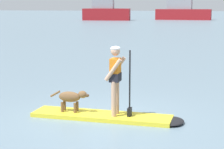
{
  "coord_description": "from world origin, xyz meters",
  "views": [
    {
      "loc": [
        2.62,
        -9.02,
        2.68
      ],
      "look_at": [
        0.0,
        1.0,
        0.9
      ],
      "focal_mm": 64.42,
      "sensor_mm": 36.0,
      "label": 1
    }
  ],
  "objects_px": {
    "person_paddler": "(116,75)",
    "moored_boat_outer": "(106,11)",
    "dog": "(71,97)",
    "paddleboard": "(111,117)",
    "moored_boat_starboard": "(182,11)"
  },
  "relations": [
    {
      "from": "person_paddler",
      "to": "moored_boat_outer",
      "type": "xyz_separation_m",
      "value": [
        -17.84,
        63.14,
        0.6
      ]
    },
    {
      "from": "person_paddler",
      "to": "dog",
      "type": "distance_m",
      "value": 1.28
    },
    {
      "from": "paddleboard",
      "to": "person_paddler",
      "type": "bearing_deg",
      "value": -0.85
    },
    {
      "from": "moored_boat_starboard",
      "to": "moored_boat_outer",
      "type": "bearing_deg",
      "value": -154.57
    },
    {
      "from": "dog",
      "to": "person_paddler",
      "type": "bearing_deg",
      "value": -0.85
    },
    {
      "from": "person_paddler",
      "to": "dog",
      "type": "height_order",
      "value": "person_paddler"
    },
    {
      "from": "moored_boat_outer",
      "to": "moored_boat_starboard",
      "type": "distance_m",
      "value": 14.9
    },
    {
      "from": "person_paddler",
      "to": "moored_boat_outer",
      "type": "distance_m",
      "value": 65.61
    },
    {
      "from": "dog",
      "to": "moored_boat_outer",
      "type": "bearing_deg",
      "value": 104.83
    },
    {
      "from": "dog",
      "to": "moored_boat_outer",
      "type": "distance_m",
      "value": 65.31
    },
    {
      "from": "paddleboard",
      "to": "person_paddler",
      "type": "distance_m",
      "value": 1.02
    },
    {
      "from": "moored_boat_outer",
      "to": "moored_boat_starboard",
      "type": "height_order",
      "value": "moored_boat_outer"
    },
    {
      "from": "dog",
      "to": "moored_boat_outer",
      "type": "xyz_separation_m",
      "value": [
        -16.71,
        63.12,
        1.2
      ]
    },
    {
      "from": "dog",
      "to": "moored_boat_starboard",
      "type": "relative_size",
      "value": 0.1
    },
    {
      "from": "paddleboard",
      "to": "moored_boat_outer",
      "type": "distance_m",
      "value": 65.59
    }
  ]
}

